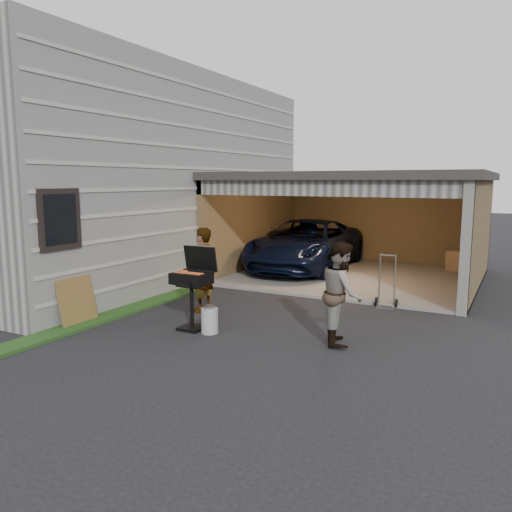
{
  "coord_description": "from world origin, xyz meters",
  "views": [
    {
      "loc": [
        4.87,
        -7.0,
        2.67
      ],
      "look_at": [
        0.06,
        1.94,
        1.15
      ],
      "focal_mm": 35.0,
      "sensor_mm": 36.0,
      "label": 1
    }
  ],
  "objects_px": {
    "minivan": "(306,246)",
    "propane_tank": "(210,321)",
    "man": "(341,293)",
    "plywood_panel": "(77,301)",
    "hand_truck": "(386,297)",
    "bbq_grill": "(193,281)",
    "woman": "(202,270)"
  },
  "relations": [
    {
      "from": "minivan",
      "to": "man",
      "type": "height_order",
      "value": "man"
    },
    {
      "from": "bbq_grill",
      "to": "hand_truck",
      "type": "distance_m",
      "value": 4.28
    },
    {
      "from": "propane_tank",
      "to": "man",
      "type": "bearing_deg",
      "value": 14.45
    },
    {
      "from": "man",
      "to": "bbq_grill",
      "type": "relative_size",
      "value": 1.14
    },
    {
      "from": "woman",
      "to": "man",
      "type": "distance_m",
      "value": 3.27
    },
    {
      "from": "bbq_grill",
      "to": "hand_truck",
      "type": "xyz_separation_m",
      "value": [
        2.72,
        3.24,
        -0.67
      ]
    },
    {
      "from": "man",
      "to": "plywood_panel",
      "type": "height_order",
      "value": "man"
    },
    {
      "from": "bbq_grill",
      "to": "hand_truck",
      "type": "height_order",
      "value": "bbq_grill"
    },
    {
      "from": "minivan",
      "to": "woman",
      "type": "height_order",
      "value": "woman"
    },
    {
      "from": "minivan",
      "to": "plywood_panel",
      "type": "bearing_deg",
      "value": -104.24
    },
    {
      "from": "woman",
      "to": "propane_tank",
      "type": "relative_size",
      "value": 3.87
    },
    {
      "from": "man",
      "to": "propane_tank",
      "type": "height_order",
      "value": "man"
    },
    {
      "from": "propane_tank",
      "to": "minivan",
      "type": "bearing_deg",
      "value": 98.17
    },
    {
      "from": "bbq_grill",
      "to": "propane_tank",
      "type": "height_order",
      "value": "bbq_grill"
    },
    {
      "from": "man",
      "to": "bbq_grill",
      "type": "distance_m",
      "value": 2.68
    },
    {
      "from": "woman",
      "to": "man",
      "type": "bearing_deg",
      "value": 75.8
    },
    {
      "from": "minivan",
      "to": "propane_tank",
      "type": "relative_size",
      "value": 11.62
    },
    {
      "from": "bbq_grill",
      "to": "plywood_panel",
      "type": "xyz_separation_m",
      "value": [
        -2.07,
        -0.81,
        -0.44
      ]
    },
    {
      "from": "minivan",
      "to": "woman",
      "type": "xyz_separation_m",
      "value": [
        -0.02,
        -5.52,
        0.14
      ]
    },
    {
      "from": "man",
      "to": "minivan",
      "type": "bearing_deg",
      "value": 4.69
    },
    {
      "from": "minivan",
      "to": "bbq_grill",
      "type": "height_order",
      "value": "bbq_grill"
    },
    {
      "from": "plywood_panel",
      "to": "hand_truck",
      "type": "relative_size",
      "value": 0.8
    },
    {
      "from": "man",
      "to": "propane_tank",
      "type": "distance_m",
      "value": 2.38
    },
    {
      "from": "minivan",
      "to": "propane_tank",
      "type": "bearing_deg",
      "value": -84.63
    },
    {
      "from": "woman",
      "to": "man",
      "type": "relative_size",
      "value": 1.02
    },
    {
      "from": "woman",
      "to": "bbq_grill",
      "type": "height_order",
      "value": "woman"
    },
    {
      "from": "minivan",
      "to": "hand_truck",
      "type": "bearing_deg",
      "value": -49.03
    },
    {
      "from": "woman",
      "to": "minivan",
      "type": "bearing_deg",
      "value": 176.96
    },
    {
      "from": "minivan",
      "to": "man",
      "type": "distance_m",
      "value": 6.94
    },
    {
      "from": "minivan",
      "to": "man",
      "type": "bearing_deg",
      "value": -65.42
    },
    {
      "from": "plywood_panel",
      "to": "propane_tank",
      "type": "bearing_deg",
      "value": 16.45
    },
    {
      "from": "bbq_grill",
      "to": "woman",
      "type": "bearing_deg",
      "value": 116.88
    }
  ]
}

